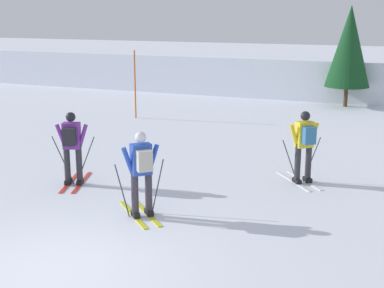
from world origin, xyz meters
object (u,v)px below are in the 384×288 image
object	(u,v)px
skier_blue	(142,170)
skier_purple	(72,145)
conifer_far_left	(349,46)
trail_marker_pole	(135,85)
skier_yellow	(304,144)

from	to	relation	value
skier_blue	skier_purple	xyz separation A→B (m)	(-2.40, 1.20, -0.00)
skier_purple	conifer_far_left	bearing A→B (deg)	71.20
skier_purple	trail_marker_pole	bearing A→B (deg)	107.73
trail_marker_pole	skier_yellow	bearing A→B (deg)	-37.33
skier_blue	skier_purple	bearing A→B (deg)	153.48
skier_blue	skier_purple	size ratio (longest dim) A/B	1.00
skier_purple	trail_marker_pole	xyz separation A→B (m)	(-2.47, 7.73, 0.31)
trail_marker_pole	conifer_far_left	size ratio (longest dim) A/B	0.61
trail_marker_pole	skier_blue	bearing A→B (deg)	-61.39
skier_blue	skier_yellow	xyz separation A→B (m)	(2.49, 3.32, -0.00)
skier_blue	skier_yellow	distance (m)	4.15
skier_blue	conifer_far_left	xyz separation A→B (m)	(2.13, 14.51, 1.55)
skier_yellow	conifer_far_left	xyz separation A→B (m)	(-0.36, 11.19, 1.55)
skier_purple	conifer_far_left	distance (m)	14.15
skier_blue	conifer_far_left	distance (m)	14.75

